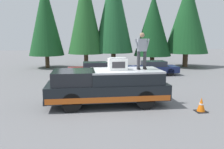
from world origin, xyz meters
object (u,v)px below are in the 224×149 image
object	(u,v)px
person_on_truck_bed	(142,50)
pickup_truck	(107,87)
compressor_unit	(118,64)
parked_car_maroon	(94,69)
traffic_cone	(201,105)
parked_car_navy	(153,68)

from	to	relation	value
person_on_truck_bed	pickup_truck	bearing A→B (deg)	90.17
compressor_unit	parked_car_maroon	world-z (taller)	compressor_unit
traffic_cone	parked_car_maroon	bearing A→B (deg)	23.28
pickup_truck	traffic_cone	distance (m)	4.18
compressor_unit	traffic_cone	distance (m)	4.05
traffic_cone	pickup_truck	bearing A→B (deg)	68.01
person_on_truck_bed	traffic_cone	size ratio (longest dim) A/B	2.73
person_on_truck_bed	parked_car_navy	distance (m)	8.74
traffic_cone	compressor_unit	bearing A→B (deg)	65.11
parked_car_maroon	traffic_cone	world-z (taller)	parked_car_maroon
parked_car_navy	parked_car_maroon	xyz separation A→B (m)	(-0.19, 4.85, 0.00)
person_on_truck_bed	traffic_cone	world-z (taller)	person_on_truck_bed
pickup_truck	parked_car_maroon	world-z (taller)	pickup_truck
parked_car_maroon	parked_car_navy	bearing A→B (deg)	-87.77
compressor_unit	person_on_truck_bed	distance (m)	1.30
parked_car_maroon	compressor_unit	bearing A→B (deg)	-175.26
compressor_unit	person_on_truck_bed	world-z (taller)	person_on_truck_bed
parked_car_maroon	traffic_cone	size ratio (longest dim) A/B	6.61
pickup_truck	compressor_unit	world-z (taller)	compressor_unit
traffic_cone	parked_car_navy	bearing A→B (deg)	-5.11
compressor_unit	traffic_cone	bearing A→B (deg)	-114.89
compressor_unit	parked_car_maroon	size ratio (longest dim) A/B	0.20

